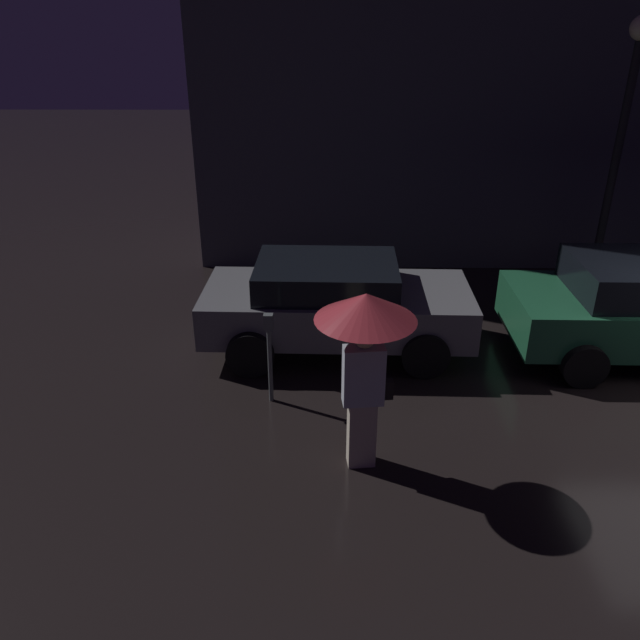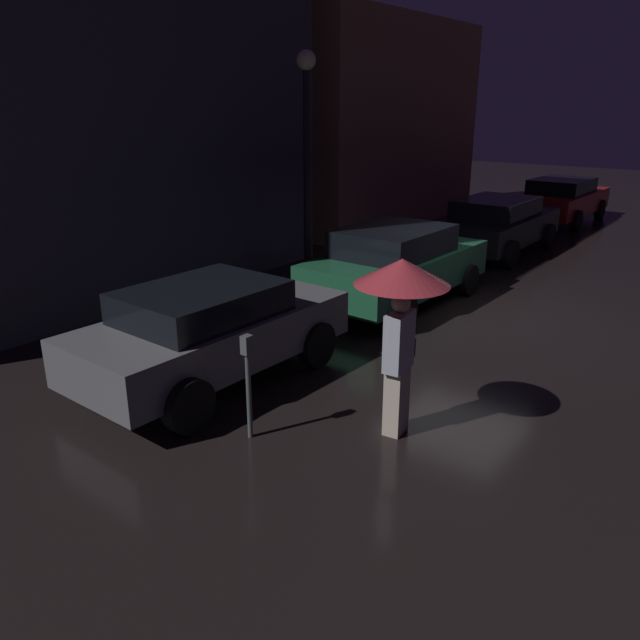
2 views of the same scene
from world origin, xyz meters
The scene contains 4 objects.
parked_car_grey centered at (-4.98, 1.53, 0.76)m, with size 4.05×1.96×1.40m.
pedestrian_with_umbrella centered at (-4.71, -1.30, 1.68)m, with size 1.07×1.07×2.13m.
parking_meter centered at (-5.84, 0.00, 0.79)m, with size 0.12×0.10×1.28m.
street_lamp_near centered at (-0.25, 3.56, 3.11)m, with size 0.39×0.39×4.70m.
Camera 1 is at (-5.13, -7.08, 4.62)m, focal length 35.00 mm.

